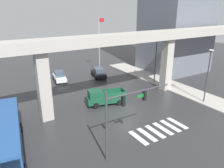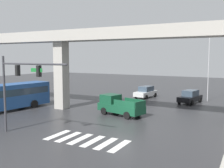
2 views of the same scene
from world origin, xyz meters
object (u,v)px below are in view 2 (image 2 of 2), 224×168
Objects in this scene: flagpole at (210,57)px; sedan_black at (190,97)px; pickup_truck at (119,106)px; sedan_white at (146,92)px; city_bus at (5,96)px; traffic_signal_mast at (19,79)px.

sedan_black is at bearing -123.75° from flagpole.
flagpole is at bearing 63.01° from pickup_truck.
sedan_black is 7.03m from sedan_white.
traffic_signal_mast is at bearing -33.44° from city_bus.
city_bus is 19.76m from sedan_white.
city_bus is 23.05m from sedan_black.
city_bus is 10.69m from traffic_signal_mast.
flagpole reaches higher than city_bus.
traffic_signal_mast reaches higher than sedan_black.
traffic_signal_mast reaches higher than city_bus.
flagpole is at bearing 7.90° from sedan_white.
pickup_truck is at bearing 18.95° from city_bus.
pickup_truck is 1.20× the size of sedan_white.
flagpole is (6.96, 13.67, 5.03)m from pickup_truck.
city_bus reaches higher than pickup_truck.
city_bus is (-12.31, -4.23, 0.73)m from pickup_truck.
sedan_white is at bearing 57.70° from city_bus.
flagpole is (8.72, 1.21, 5.17)m from sedan_white.
city_bus is 1.70× the size of traffic_signal_mast.
flagpole is (10.63, 23.61, 1.63)m from traffic_signal_mast.
pickup_truck is at bearing -115.09° from sedan_black.
traffic_signal_mast reaches higher than sedan_white.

